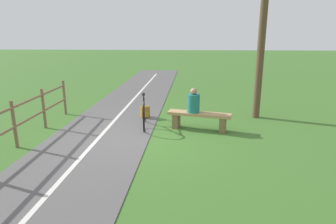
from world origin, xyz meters
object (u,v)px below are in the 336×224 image
object	(u,v)px
backpack	(145,112)
bicycle	(144,112)
tree_far_left	(263,47)
bench	(199,118)
person_seated	(193,102)

from	to	relation	value
backpack	bicycle	bearing A→B (deg)	95.65
tree_far_left	bench	bearing A→B (deg)	35.26
bench	backpack	xyz separation A→B (m)	(1.66, -1.09, -0.15)
bench	person_seated	bearing A→B (deg)	0.00
person_seated	tree_far_left	bearing A→B (deg)	-133.65
bench	bicycle	bearing A→B (deg)	3.86
person_seated	bicycle	distance (m)	1.48
bench	tree_far_left	size ratio (longest dim) A/B	0.38
backpack	tree_far_left	world-z (taller)	tree_far_left
bench	backpack	size ratio (longest dim) A/B	4.71
bicycle	tree_far_left	bearing A→B (deg)	99.69
bench	bicycle	size ratio (longest dim) A/B	1.01
bench	tree_far_left	bearing A→B (deg)	-130.64
bench	tree_far_left	world-z (taller)	tree_far_left
bicycle	backpack	bearing A→B (deg)	178.30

